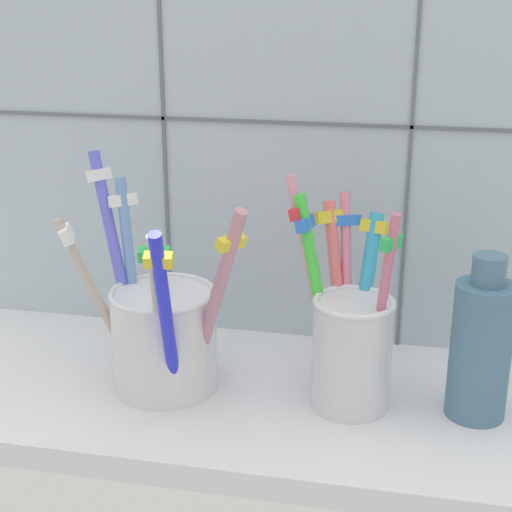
# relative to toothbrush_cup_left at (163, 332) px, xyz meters

# --- Properties ---
(counter_slab) EXTENTS (0.64, 0.22, 0.02)m
(counter_slab) POSITION_rel_toothbrush_cup_left_xyz_m (0.07, 0.01, -0.06)
(counter_slab) COLOR silver
(counter_slab) RESTS_ON ground
(tile_wall_back) EXTENTS (0.64, 0.02, 0.45)m
(tile_wall_back) POSITION_rel_toothbrush_cup_left_xyz_m (0.07, 0.13, 0.16)
(tile_wall_back) COLOR #B2C1CC
(tile_wall_back) RESTS_ON ground
(toothbrush_cup_left) EXTENTS (0.16, 0.13, 0.19)m
(toothbrush_cup_left) POSITION_rel_toothbrush_cup_left_xyz_m (0.00, 0.00, 0.00)
(toothbrush_cup_left) COLOR silver
(toothbrush_cup_left) RESTS_ON counter_slab
(toothbrush_cup_right) EXTENTS (0.09, 0.09, 0.18)m
(toothbrush_cup_right) POSITION_rel_toothbrush_cup_left_xyz_m (0.15, 0.01, 0.01)
(toothbrush_cup_right) COLOR silver
(toothbrush_cup_right) RESTS_ON counter_slab
(ceramic_vase) EXTENTS (0.04, 0.04, 0.13)m
(ceramic_vase) POSITION_rel_toothbrush_cup_left_xyz_m (0.24, 0.00, 0.01)
(ceramic_vase) COLOR slate
(ceramic_vase) RESTS_ON counter_slab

